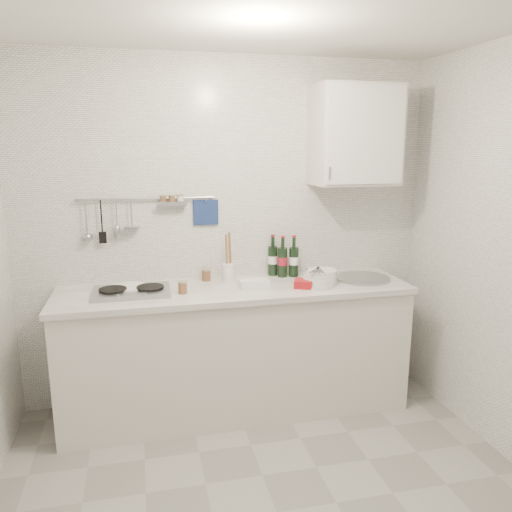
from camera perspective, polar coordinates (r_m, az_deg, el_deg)
The scene contains 14 objects.
back_wall at distance 3.68m, azimuth -3.26°, elevation 2.64°, with size 3.00×0.02×2.50m, color silver.
counter at distance 3.63m, azimuth -2.17°, elevation -10.96°, with size 2.44×0.64×0.96m.
wall_rail at distance 3.57m, azimuth -12.71°, elevation 4.90°, with size 0.98×0.09×0.34m.
wall_cabinet at distance 3.72m, azimuth 11.29°, elevation 13.36°, with size 0.60×0.38×0.70m.
plate_stack_hob at distance 3.47m, azimuth -14.49°, elevation -3.65°, with size 0.26×0.25×0.03m.
plate_stack_sink at distance 3.53m, azimuth 7.25°, elevation -2.50°, with size 0.27×0.26×0.11m.
wine_bottles at distance 3.73m, azimuth 3.11°, elevation 0.02°, with size 0.22×0.14×0.31m.
butter_dish at distance 3.43m, azimuth -0.23°, elevation -3.22°, with size 0.20×0.10×0.06m, color white.
strawberry_punnet at distance 3.47m, azimuth 5.47°, elevation -3.15°, with size 0.12×0.12×0.05m, color red.
utensil_crock at distance 3.59m, azimuth -3.15°, elevation -1.59°, with size 0.09×0.09×0.36m.
jar_a at distance 3.64m, azimuth -5.71°, elevation -2.14°, with size 0.07×0.07×0.09m.
jar_b at distance 3.73m, azimuth 6.27°, elevation -1.88°, with size 0.06×0.06×0.07m.
jar_c at distance 3.68m, azimuth 6.26°, elevation -1.94°, with size 0.07×0.07×0.09m.
jar_d at distance 3.34m, azimuth -8.39°, elevation -3.55°, with size 0.06×0.06×0.08m.
Camera 1 is at (-0.62, -2.17, 1.88)m, focal length 35.00 mm.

